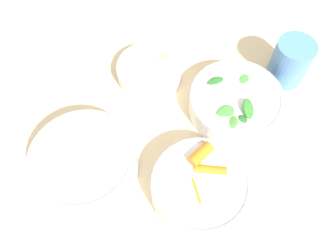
# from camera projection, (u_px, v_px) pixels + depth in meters

# --- Properties ---
(ground_plane) EXTENTS (10.00, 10.00, 0.00)m
(ground_plane) POSITION_uv_depth(u_px,v_px,m) (153.00, 216.00, 1.35)
(ground_plane) COLOR brown
(dining_table) EXTENTS (1.11, 0.91, 0.76)m
(dining_table) POSITION_uv_depth(u_px,v_px,m) (142.00, 149.00, 0.79)
(dining_table) COLOR beige
(dining_table) RESTS_ON ground_plane
(bowl_carrots) EXTENTS (0.18, 0.18, 0.07)m
(bowl_carrots) POSITION_uv_depth(u_px,v_px,m) (200.00, 187.00, 0.59)
(bowl_carrots) COLOR silver
(bowl_carrots) RESTS_ON dining_table
(bowl_greens) EXTENTS (0.19, 0.19, 0.07)m
(bowl_greens) POSITION_uv_depth(u_px,v_px,m) (235.00, 102.00, 0.69)
(bowl_greens) COLOR white
(bowl_greens) RESTS_ON dining_table
(bowl_beans_hotdog) EXTENTS (0.20, 0.20, 0.06)m
(bowl_beans_hotdog) POSITION_uv_depth(u_px,v_px,m) (85.00, 162.00, 0.62)
(bowl_beans_hotdog) COLOR silver
(bowl_beans_hotdog) RESTS_ON dining_table
(bowl_cookies) EXTENTS (0.14, 0.14, 0.04)m
(bowl_cookies) POSITION_uv_depth(u_px,v_px,m) (149.00, 70.00, 0.74)
(bowl_cookies) COLOR white
(bowl_cookies) RESTS_ON dining_table
(cup) EXTENTS (0.08, 0.08, 0.10)m
(cup) POSITION_uv_depth(u_px,v_px,m) (290.00, 62.00, 0.71)
(cup) COLOR #4C7FB7
(cup) RESTS_ON dining_table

